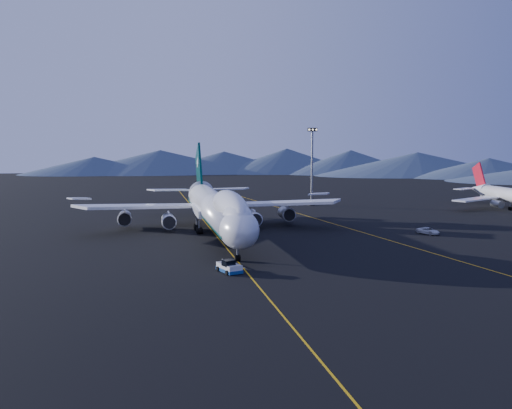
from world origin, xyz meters
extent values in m
plane|color=black|center=(0.00, 0.00, 0.00)|extent=(500.00, 500.00, 0.00)
cube|color=#DEA20D|center=(0.00, 0.00, 0.01)|extent=(0.25, 220.00, 0.01)
cube|color=#DEA20D|center=(30.00, 10.00, 0.01)|extent=(28.08, 198.09, 0.01)
cone|color=#45546A|center=(-40.81, 231.43, 6.00)|extent=(100.00, 100.00, 12.00)
cone|color=#45546A|center=(36.76, 232.11, 6.00)|extent=(100.00, 100.00, 12.00)
cone|color=#45546A|center=(110.33, 207.49, 6.00)|extent=(100.00, 100.00, 12.00)
cone|color=#45546A|center=(171.87, 160.27, 6.00)|extent=(100.00, 100.00, 12.00)
cylinder|color=silver|center=(0.00, 0.00, 5.60)|extent=(6.50, 56.00, 6.50)
ellipsoid|color=silver|center=(0.00, -28.00, 5.60)|extent=(6.50, 10.40, 6.50)
ellipsoid|color=silver|center=(0.00, -18.50, 8.10)|extent=(5.13, 25.16, 5.85)
cube|color=black|center=(0.00, -30.00, 6.80)|extent=(3.60, 1.61, 1.29)
cone|color=silver|center=(0.00, 33.00, 6.40)|extent=(6.50, 12.00, 6.50)
cube|color=#033631|center=(0.00, 1.00, 4.70)|extent=(6.24, 60.00, 1.10)
cube|color=silver|center=(0.00, 5.50, 4.50)|extent=(7.50, 13.00, 1.60)
cube|color=silver|center=(-14.50, 11.50, 5.20)|extent=(30.62, 23.28, 2.83)
cube|color=silver|center=(14.50, 11.50, 5.20)|extent=(30.62, 23.28, 2.83)
cylinder|color=slate|center=(-9.50, 7.50, 2.40)|extent=(2.90, 5.50, 2.90)
cylinder|color=slate|center=(-19.00, 14.00, 2.40)|extent=(2.90, 5.50, 2.90)
cylinder|color=slate|center=(9.50, 7.50, 2.40)|extent=(2.90, 5.50, 2.90)
cylinder|color=slate|center=(19.00, 14.00, 2.40)|extent=(2.90, 5.50, 2.90)
cube|color=#033631|center=(0.00, 32.00, 11.40)|extent=(0.55, 14.11, 15.94)
cube|color=silver|center=(-7.50, 34.50, 6.80)|extent=(12.39, 9.47, 0.98)
cube|color=silver|center=(7.50, 34.50, 6.80)|extent=(12.39, 9.47, 0.98)
cylinder|color=black|center=(0.00, -26.50, 0.55)|extent=(0.90, 1.10, 1.10)
cube|color=silver|center=(-2.58, -33.96, 0.76)|extent=(3.54, 4.95, 1.12)
cube|color=navy|center=(-2.58, -33.96, 0.36)|extent=(3.70, 5.17, 0.51)
cube|color=black|center=(-2.58, -33.96, 1.57)|extent=(2.06, 2.06, 0.91)
cone|color=silver|center=(90.70, 44.51, 4.41)|extent=(4.19, 7.72, 4.19)
cube|color=silver|center=(79.66, 29.06, 3.09)|extent=(18.53, 12.51, 0.39)
cylinder|color=slate|center=(84.63, 26.30, 1.77)|extent=(2.10, 3.86, 2.10)
cube|color=red|center=(90.70, 45.06, 8.61)|extent=(0.39, 7.52, 8.89)
imported|color=silver|center=(44.61, -7.78, 0.70)|extent=(4.22, 5.58, 1.41)
cylinder|color=black|center=(36.24, 48.67, 0.18)|extent=(2.20, 2.20, 0.37)
cylinder|color=slate|center=(36.24, 48.67, 11.43)|extent=(0.64, 0.64, 22.87)
cube|color=black|center=(36.24, 48.67, 23.14)|extent=(2.93, 0.73, 1.10)
camera|label=1|loc=(-15.92, -118.00, 19.99)|focal=40.00mm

